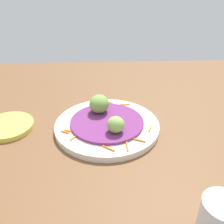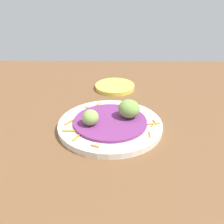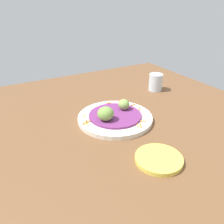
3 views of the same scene
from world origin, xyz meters
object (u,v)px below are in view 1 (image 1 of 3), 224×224
object	(u,v)px
main_plate	(107,126)
guac_scoop_left	(99,104)
water_glass	(219,221)
side_plate_small	(8,126)
guac_scoop_center	(116,125)

from	to	relation	value
main_plate	guac_scoop_left	distance (cm)	6.46
water_glass	side_plate_small	bearing A→B (deg)	142.27
main_plate	guac_scoop_center	bearing A→B (deg)	-67.89
guac_scoop_center	side_plate_small	distance (cm)	28.22
main_plate	guac_scoop_left	size ratio (longest dim) A/B	4.74
main_plate	water_glass	world-z (taller)	water_glass
guac_scoop_left	side_plate_small	distance (cm)	24.13
side_plate_small	water_glass	size ratio (longest dim) A/B	1.66
main_plate	water_glass	xyz separation A→B (cm)	(15.77, -30.81, 3.10)
guac_scoop_left	side_plate_small	world-z (taller)	guac_scoop_left
water_glass	main_plate	bearing A→B (deg)	117.11
side_plate_small	main_plate	bearing A→B (deg)	-2.42
guac_scoop_left	water_glass	bearing A→B (deg)	-63.53
main_plate	guac_scoop_center	size ratio (longest dim) A/B	6.33
guac_scoop_left	main_plate	bearing A→B (deg)	-67.89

